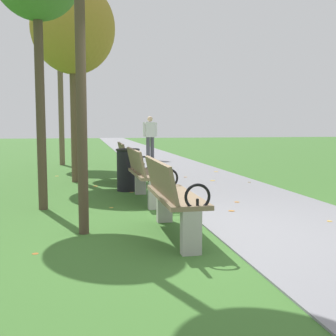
% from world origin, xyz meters
% --- Properties ---
extents(ground_plane, '(80.00, 80.00, 0.00)m').
position_xyz_m(ground_plane, '(0.00, 0.00, 0.00)').
color(ground_plane, '#386628').
extents(paved_walkway, '(2.44, 44.00, 0.02)m').
position_xyz_m(paved_walkway, '(1.22, 18.00, 0.01)').
color(paved_walkway, slate).
rests_on(paved_walkway, ground).
extents(park_bench_1, '(0.48, 1.60, 0.90)m').
position_xyz_m(park_bench_1, '(-0.50, 0.02, 0.49)').
color(park_bench_1, '#7A664C').
rests_on(park_bench_1, ground).
extents(park_bench_2, '(0.50, 1.61, 0.90)m').
position_xyz_m(park_bench_2, '(-0.50, 2.38, 0.49)').
color(park_bench_2, '#7A664C').
rests_on(park_bench_2, ground).
extents(park_bench_3, '(0.49, 1.60, 0.90)m').
position_xyz_m(park_bench_3, '(-0.50, 4.95, 0.49)').
color(park_bench_3, '#7A664C').
rests_on(park_bench_3, ground).
extents(tree_3, '(1.87, 1.87, 4.50)m').
position_xyz_m(tree_3, '(-1.69, 5.17, 3.44)').
color(tree_3, brown).
rests_on(tree_3, ground).
extents(tree_4, '(1.21, 1.21, 4.35)m').
position_xyz_m(tree_4, '(-1.64, 7.32, 3.53)').
color(tree_4, brown).
rests_on(tree_4, ground).
extents(tree_5, '(1.59, 1.59, 5.05)m').
position_xyz_m(tree_5, '(-2.22, 9.60, 4.11)').
color(tree_5, brown).
rests_on(tree_5, ground).
extents(pedestrian_walking, '(0.53, 0.23, 1.62)m').
position_xyz_m(pedestrian_walking, '(0.91, 10.84, 0.93)').
color(pedestrian_walking, '#4C4C56').
rests_on(pedestrian_walking, paved_walkway).
extents(trash_bin, '(0.48, 0.48, 0.84)m').
position_xyz_m(trash_bin, '(-0.65, 3.60, 0.42)').
color(trash_bin, black).
rests_on(trash_bin, ground).
extents(scattered_leaves, '(4.45, 9.71, 0.02)m').
position_xyz_m(scattered_leaves, '(0.42, 3.52, 0.02)').
color(scattered_leaves, '#BC842D').
rests_on(scattered_leaves, ground).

